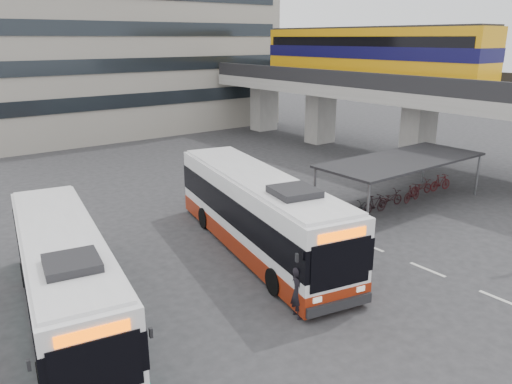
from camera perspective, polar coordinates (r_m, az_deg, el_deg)
ground at (r=21.15m, az=8.37°, el=-7.74°), size 120.00×120.00×0.00m
viaduct at (r=40.43m, az=13.02°, el=13.06°), size 8.00×32.00×9.68m
bike_shelter at (r=28.63m, az=16.15°, el=1.50°), size 10.00×4.00×2.54m
road_markings at (r=21.28m, az=19.01°, el=-8.38°), size 0.15×7.60×0.01m
bus_main at (r=21.37m, az=0.26°, el=-2.41°), size 5.07×12.51×3.62m
bus_teal at (r=17.35m, az=-21.01°, el=-9.05°), size 4.26×11.31×3.27m
pedestrian at (r=16.68m, az=4.79°, el=-11.33°), size 0.56×0.73×1.81m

